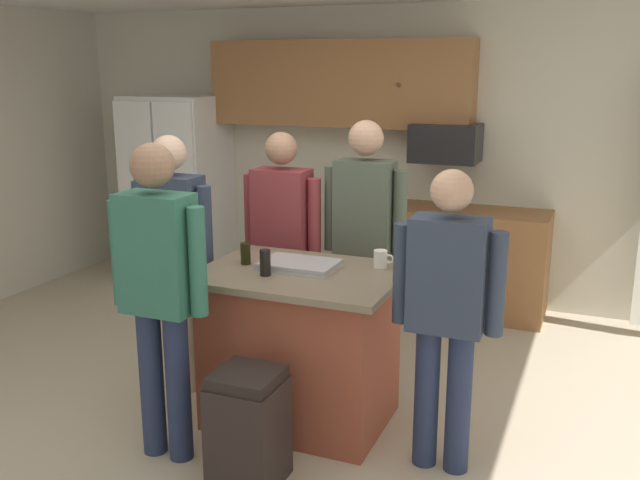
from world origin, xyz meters
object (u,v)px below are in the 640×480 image
(glass_dark_ale, at_px, (246,254))
(person_guest_by_door, at_px, (447,303))
(microwave_over_range, at_px, (446,143))
(trash_bin, at_px, (248,428))
(mug_blue_stoneware, at_px, (381,259))
(kitchen_island, at_px, (301,346))
(serving_tray, at_px, (299,265))
(person_guest_left, at_px, (365,231))
(tumbler_amber, at_px, (265,263))
(person_elder_center, at_px, (173,247))
(person_host_foreground, at_px, (282,235))
(refrigerator, at_px, (178,189))
(person_guest_right, at_px, (159,282))

(glass_dark_ale, bearing_deg, person_guest_by_door, -9.52)
(microwave_over_range, distance_m, trash_bin, 3.26)
(person_guest_by_door, relative_size, mug_blue_stoneware, 13.06)
(kitchen_island, distance_m, serving_tray, 0.48)
(trash_bin, bearing_deg, person_guest_left, 86.01)
(tumbler_amber, bearing_deg, person_elder_center, 162.87)
(person_elder_center, height_order, glass_dark_ale, person_elder_center)
(person_guest_left, distance_m, mug_blue_stoneware, 0.60)
(mug_blue_stoneware, height_order, serving_tray, mug_blue_stoneware)
(serving_tray, height_order, trash_bin, serving_tray)
(person_guest_left, bearing_deg, person_host_foreground, -72.09)
(person_guest_left, xyz_separation_m, person_host_foreground, (-0.57, -0.09, -0.06))
(mug_blue_stoneware, relative_size, serving_tray, 0.28)
(person_guest_by_door, relative_size, serving_tray, 3.64)
(microwave_over_range, bearing_deg, kitchen_island, -97.52)
(refrigerator, distance_m, person_guest_right, 3.37)
(microwave_over_range, distance_m, mug_blue_stoneware, 2.13)
(person_guest_by_door, bearing_deg, refrigerator, -24.73)
(person_host_foreground, bearing_deg, person_elder_center, -71.43)
(person_guest_by_door, distance_m, trash_bin, 1.19)
(kitchen_island, xyz_separation_m, mug_blue_stoneware, (0.41, 0.25, 0.51))
(person_guest_left, distance_m, person_host_foreground, 0.58)
(person_host_foreground, bearing_deg, person_guest_right, -35.79)
(person_elder_center, height_order, trash_bin, person_elder_center)
(glass_dark_ale, bearing_deg, serving_tray, 7.01)
(person_host_foreground, height_order, mug_blue_stoneware, person_host_foreground)
(person_host_foreground, relative_size, person_guest_by_door, 1.03)
(serving_tray, bearing_deg, tumbler_amber, -119.99)
(person_host_foreground, bearing_deg, trash_bin, -14.34)
(person_elder_center, distance_m, person_guest_right, 0.85)
(person_host_foreground, distance_m, serving_tray, 0.75)
(refrigerator, distance_m, serving_tray, 3.12)
(person_elder_center, bearing_deg, kitchen_island, 0.00)
(person_elder_center, bearing_deg, tumbler_amber, -11.63)
(person_guest_left, distance_m, person_guest_by_door, 1.24)
(person_elder_center, relative_size, tumbler_amber, 11.12)
(glass_dark_ale, bearing_deg, person_guest_right, -102.75)
(tumbler_amber, distance_m, trash_bin, 0.92)
(person_guest_left, xyz_separation_m, glass_dark_ale, (-0.49, -0.76, -0.02))
(microwave_over_range, height_order, kitchen_island, microwave_over_range)
(person_elder_center, height_order, person_host_foreground, person_elder_center)
(person_guest_left, distance_m, person_guest_right, 1.56)
(tumbler_amber, bearing_deg, person_guest_left, 73.40)
(microwave_over_range, relative_size, serving_tray, 1.27)
(refrigerator, height_order, glass_dark_ale, refrigerator)
(kitchen_island, distance_m, mug_blue_stoneware, 0.70)
(microwave_over_range, bearing_deg, person_guest_right, -105.41)
(person_host_foreground, bearing_deg, refrigerator, -162.09)
(person_elder_center, bearing_deg, refrigerator, 128.35)
(person_guest_left, height_order, person_guest_right, person_guest_left)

